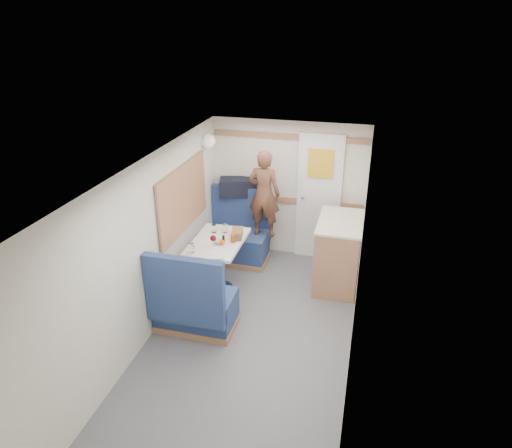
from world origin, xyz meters
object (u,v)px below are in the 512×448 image
(dinette_table, at_px, (218,251))
(bread_loaf, at_px, (237,233))
(dome_light, at_px, (208,141))
(duffel_bag, at_px, (239,187))
(bench_near, at_px, (194,307))
(salt_grinder, at_px, (220,241))
(pepper_grinder, at_px, (223,239))
(person, at_px, (264,194))
(bench_far, at_px, (238,240))
(tumbler_right, at_px, (225,228))
(tumbler_mid, at_px, (214,229))
(tray, at_px, (215,252))
(tumbler_left, at_px, (191,248))
(orange_fruit, at_px, (222,243))
(galley_counter, at_px, (338,252))
(beer_glass, at_px, (233,239))
(wine_glass, at_px, (213,239))
(cheese_block, at_px, (218,242))

(dinette_table, distance_m, bread_loaf, 0.33)
(dome_light, distance_m, duffel_bag, 0.84)
(bench_near, height_order, salt_grinder, bench_near)
(dinette_table, xyz_separation_m, duffel_bag, (-0.05, 1.12, 0.46))
(bench_near, distance_m, pepper_grinder, 0.97)
(bread_loaf, bearing_deg, dome_light, 130.87)
(bench_near, bearing_deg, person, 77.12)
(bench_far, xyz_separation_m, person, (0.39, -0.01, 0.76))
(duffel_bag, xyz_separation_m, tumbler_right, (0.07, -0.87, -0.25))
(bench_near, distance_m, salt_grinder, 0.91)
(dinette_table, bearing_deg, tumbler_mid, 118.94)
(duffel_bag, bearing_deg, bench_far, -92.99)
(dinette_table, bearing_deg, duffel_bag, 92.65)
(tray, bearing_deg, tumbler_left, -168.63)
(bench_near, bearing_deg, salt_grinder, 85.66)
(pepper_grinder, bearing_deg, orange_fruit, -79.70)
(duffel_bag, height_order, orange_fruit, duffel_bag)
(dinette_table, height_order, bench_far, bench_far)
(galley_counter, relative_size, tray, 2.86)
(galley_counter, xyz_separation_m, tumbler_left, (-1.67, -0.92, 0.31))
(bench_far, relative_size, beer_glass, 10.75)
(dome_light, relative_size, orange_fruit, 3.05)
(bench_far, height_order, bench_near, same)
(tumbler_right, relative_size, bread_loaf, 0.47)
(pepper_grinder, bearing_deg, tumbler_mid, 130.94)
(tumbler_left, bearing_deg, beer_glass, 43.74)
(dinette_table, xyz_separation_m, bench_near, (-0.00, -0.86, -0.27))
(bench_far, xyz_separation_m, bread_loaf, (0.21, -0.71, 0.47))
(tray, height_order, tumbler_left, tumbler_left)
(galley_counter, distance_m, tumbler_left, 1.93)
(wine_glass, xyz_separation_m, tumbler_mid, (-0.14, 0.42, -0.07))
(tumbler_right, bearing_deg, salt_grinder, -82.71)
(dinette_table, relative_size, tumbler_left, 7.52)
(cheese_block, bearing_deg, tumbler_right, 94.48)
(bench_far, height_order, beer_glass, bench_far)
(tumbler_mid, bearing_deg, tray, -69.26)
(dome_light, bearing_deg, tray, -67.97)
(salt_grinder, bearing_deg, bread_loaf, 58.11)
(tumbler_mid, bearing_deg, duffel_bag, 85.69)
(galley_counter, bearing_deg, salt_grinder, -155.75)
(bench_near, height_order, orange_fruit, bench_near)
(bench_near, xyz_separation_m, orange_fruit, (0.11, 0.73, 0.47))
(person, bearing_deg, tumbler_right, 61.52)
(beer_glass, bearing_deg, dinette_table, -177.30)
(dome_light, bearing_deg, salt_grinder, -64.33)
(tumbler_right, bearing_deg, tumbler_left, -109.07)
(bench_near, bearing_deg, wine_glass, 88.55)
(tumbler_mid, bearing_deg, beer_glass, -32.71)
(dome_light, height_order, tumbler_right, dome_light)
(bench_near, relative_size, bread_loaf, 4.33)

